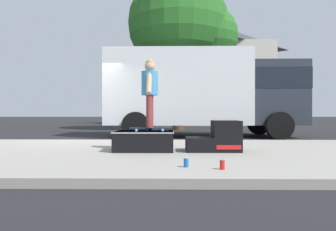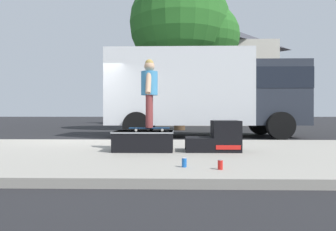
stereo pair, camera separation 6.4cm
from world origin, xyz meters
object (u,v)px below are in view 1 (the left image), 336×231
Objects in this scene: skate_box at (144,140)px; skater_kid at (150,87)px; kicker_ramp at (218,138)px; street_tree_main at (184,27)px; box_truck at (204,90)px; soda_can_b at (222,165)px; skateboard at (150,128)px; soda_can at (186,162)px.

skate_box is 0.87× the size of skater_kid.
kicker_ramp is 10.71m from street_tree_main.
box_truck is (0.29, 5.21, 1.34)m from kicker_ramp.
skater_kid is at bearing -6.52° from skate_box.
soda_can_b is 7.31m from box_truck.
box_truck is (1.60, 5.22, 1.14)m from skateboard.
kicker_ramp is 1.95m from soda_can_b.
box_truck is at bearing 73.00° from skateboard.
skateboard is (-1.31, -0.01, 0.20)m from kicker_ramp.
kicker_ramp is 8.16× the size of soda_can_b.
kicker_ramp is 8.16× the size of soda_can.
skater_kid is 5.47m from box_truck.
soda_can is (0.73, -1.77, -0.14)m from skate_box.
kicker_ramp is 5.38m from box_truck.
kicker_ramp is 1.33m from skateboard.
skate_box is 5.65m from box_truck.
box_truck is at bearing 85.89° from soda_can_b.
kicker_ramp is at bearing -88.20° from street_tree_main.
skate_box is at bearing 179.99° from kicker_ramp.
soda_can is at bearing -97.94° from box_truck.
skater_kid reaches higher than skate_box.
soda_can is 12.39m from street_tree_main.
street_tree_main is (-0.59, 4.33, 3.52)m from box_truck.
street_tree_main is at bearing 97.71° from box_truck.
skate_box is 1.46× the size of skateboard.
skateboard reaches higher than skate_box.
street_tree_main is (0.39, 11.31, 5.04)m from soda_can.
kicker_ramp is at bearing -0.01° from skate_box.
kicker_ramp is 1.90m from soda_can.
skate_box is 1.03m from skater_kid.
skate_box is at bearing 173.48° from skateboard.
skate_box reaches higher than soda_can_b.
soda_can_b is (0.46, -0.16, 0.00)m from soda_can.
skateboard is at bearing -107.00° from box_truck.
kicker_ramp reaches higher than skateboard.
skater_kid is at bearing 109.57° from soda_can.
skate_box is 0.17× the size of box_truck.
skater_kid is at bearing -107.00° from box_truck.
skater_kid reaches higher than soda_can.
kicker_ramp is at bearing -93.14° from box_truck.
soda_can_b is (1.08, -1.91, -1.17)m from skater_kid.
soda_can_b is at bearing -19.29° from soda_can.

